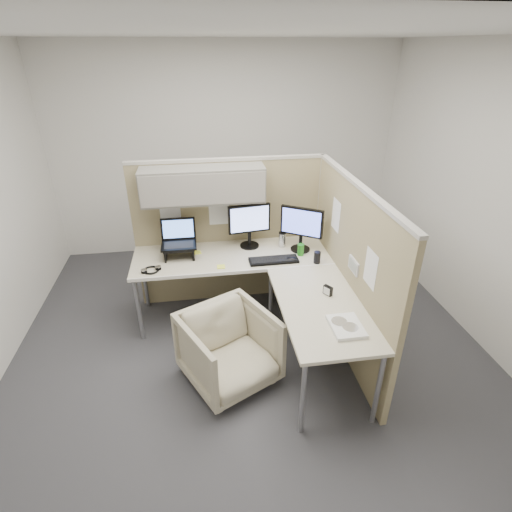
{
  "coord_description": "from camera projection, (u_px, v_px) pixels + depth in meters",
  "views": [
    {
      "loc": [
        -0.4,
        -3.05,
        2.63
      ],
      "look_at": [
        0.1,
        0.25,
        0.85
      ],
      "focal_mm": 28.0,
      "sensor_mm": 36.0,
      "label": 1
    }
  ],
  "objects": [
    {
      "name": "ground",
      "position": [
        250.0,
        344.0,
        3.95
      ],
      "size": [
        4.5,
        4.5,
        0.0
      ],
      "primitive_type": "plane",
      "color": "#35353A",
      "rests_on": "ground"
    },
    {
      "name": "keyboard",
      "position": [
        274.0,
        260.0,
        3.94
      ],
      "size": [
        0.49,
        0.17,
        0.02
      ],
      "primitive_type": "cube",
      "rotation": [
        0.0,
        0.0,
        0.01
      ],
      "color": "black",
      "rests_on": "desk"
    },
    {
      "name": "desk",
      "position": [
        261.0,
        277.0,
        3.76
      ],
      "size": [
        2.0,
        1.98,
        0.73
      ],
      "color": "beige",
      "rests_on": "ground"
    },
    {
      "name": "mouse",
      "position": [
        292.0,
        259.0,
        3.95
      ],
      "size": [
        0.12,
        0.09,
        0.04
      ],
      "primitive_type": "ellipsoid",
      "rotation": [
        0.0,
        0.0,
        -0.19
      ],
      "color": "black",
      "rests_on": "desk"
    },
    {
      "name": "laptop_station",
      "position": [
        179.0,
        243.0,
        3.99
      ],
      "size": [
        0.35,
        0.3,
        0.36
      ],
      "color": "black",
      "rests_on": "desk"
    },
    {
      "name": "travel_mug",
      "position": [
        282.0,
        239.0,
        4.2
      ],
      "size": [
        0.08,
        0.08,
        0.16
      ],
      "color": "silver",
      "rests_on": "desk"
    },
    {
      "name": "partition_right",
      "position": [
        348.0,
        269.0,
        3.63
      ],
      "size": [
        0.07,
        2.03,
        1.63
      ],
      "color": "#9B8D66",
      "rests_on": "ground"
    },
    {
      "name": "sticky_note_a",
      "position": [
        221.0,
        267.0,
        3.84
      ],
      "size": [
        0.08,
        0.08,
        0.01
      ],
      "primitive_type": "cube",
      "rotation": [
        0.0,
        0.0,
        -0.0
      ],
      "color": "#EBF540",
      "rests_on": "desk"
    },
    {
      "name": "monitor_right",
      "position": [
        301.0,
        226.0,
        4.04
      ],
      "size": [
        0.39,
        0.27,
        0.47
      ],
      "rotation": [
        0.0,
        0.0,
        -0.57
      ],
      "color": "black",
      "rests_on": "desk"
    },
    {
      "name": "soda_can_silver",
      "position": [
        301.0,
        250.0,
        4.04
      ],
      "size": [
        0.07,
        0.07,
        0.12
      ],
      "primitive_type": "cylinder",
      "color": "#268C1E",
      "rests_on": "desk"
    },
    {
      "name": "paper_stack",
      "position": [
        346.0,
        326.0,
        3.01
      ],
      "size": [
        0.24,
        0.3,
        0.03
      ],
      "rotation": [
        0.0,
        0.0,
        0.01
      ],
      "color": "white",
      "rests_on": "desk"
    },
    {
      "name": "desk_clock",
      "position": [
        328.0,
        290.0,
        3.4
      ],
      "size": [
        0.07,
        0.09,
        0.08
      ],
      "rotation": [
        0.0,
        0.0,
        -1.01
      ],
      "color": "black",
      "rests_on": "desk"
    },
    {
      "name": "headphones",
      "position": [
        151.0,
        270.0,
        3.77
      ],
      "size": [
        0.19,
        0.19,
        0.03
      ],
      "rotation": [
        0.0,
        0.0,
        0.34
      ],
      "color": "black",
      "rests_on": "desk"
    },
    {
      "name": "partition_back",
      "position": [
        218.0,
        211.0,
        4.13
      ],
      "size": [
        2.0,
        0.36,
        1.63
      ],
      "color": "#9B8D66",
      "rests_on": "ground"
    },
    {
      "name": "soda_can_green",
      "position": [
        317.0,
        257.0,
        3.89
      ],
      "size": [
        0.07,
        0.07,
        0.12
      ],
      "primitive_type": "cylinder",
      "color": "black",
      "rests_on": "desk"
    },
    {
      "name": "office_chair",
      "position": [
        229.0,
        346.0,
        3.39
      ],
      "size": [
        0.92,
        0.9,
        0.72
      ],
      "primitive_type": "imported",
      "rotation": [
        0.0,
        0.0,
        0.47
      ],
      "color": "#BAAD93",
      "rests_on": "ground"
    },
    {
      "name": "monitor_left",
      "position": [
        249.0,
        222.0,
        4.11
      ],
      "size": [
        0.44,
        0.2,
        0.47
      ],
      "rotation": [
        0.0,
        0.0,
        0.13
      ],
      "color": "black",
      "rests_on": "desk"
    },
    {
      "name": "sticky_note_c",
      "position": [
        197.0,
        252.0,
        4.1
      ],
      "size": [
        0.09,
        0.09,
        0.01
      ],
      "primitive_type": "cube",
      "rotation": [
        0.0,
        0.0,
        0.16
      ],
      "color": "#EBF540",
      "rests_on": "desk"
    }
  ]
}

